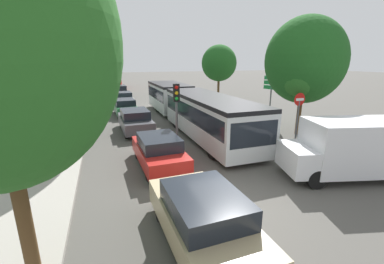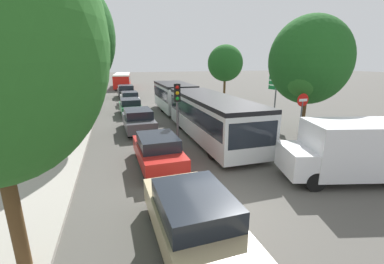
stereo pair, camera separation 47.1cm
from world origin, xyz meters
name	(u,v)px [view 2 (the right image)]	position (x,y,z in m)	size (l,w,h in m)	color
ground_plane	(229,207)	(0.00, 0.00, 0.00)	(200.00, 200.00, 0.00)	#4F4C47
kerb_strip_left	(81,108)	(-6.48, 19.80, 0.07)	(3.20, 49.60, 0.14)	#9E998E
articulated_bus	(192,105)	(2.01, 10.86, 1.47)	(2.79, 17.13, 2.54)	silver
city_bus_rear	(123,79)	(-1.79, 39.60, 1.36)	(3.25, 11.10, 2.36)	red
queued_car_tan	(193,218)	(-1.58, -1.29, 0.75)	(1.96, 4.32, 1.48)	tan
queued_car_red	(158,150)	(-1.59, 4.01, 0.71)	(1.86, 4.11, 1.41)	#B21E19
queued_car_graphite	(138,120)	(-1.87, 10.15, 0.74)	(1.94, 4.27, 1.46)	#47474C
queued_car_green	(130,106)	(-2.02, 15.84, 0.70)	(1.82, 4.01, 1.37)	#236638
queued_car_white	(130,98)	(-1.77, 20.99, 0.70)	(1.83, 4.04, 1.38)	white
queued_car_black	(126,91)	(-1.88, 26.84, 0.78)	(2.04, 4.51, 1.54)	black
white_van	(355,150)	(5.40, 0.48, 1.24)	(5.33, 3.14, 2.31)	silver
traffic_light	(177,102)	(-0.20, 6.04, 2.50)	(0.36, 0.38, 3.40)	#56595E
no_entry_sign	(302,111)	(6.40, 4.81, 1.88)	(0.70, 0.08, 2.82)	#56595E
direction_sign_post	(276,89)	(7.89, 9.44, 2.57)	(0.41, 1.37, 3.60)	#56595E
tree_left_mid	(63,38)	(-5.56, 8.84, 5.61)	(5.20, 5.20, 8.94)	#51381E
tree_left_far	(85,54)	(-5.38, 18.19, 5.06)	(4.01, 4.01, 7.08)	#51381E
tree_left_distant	(87,56)	(-6.07, 27.26, 4.97)	(5.06, 5.06, 7.57)	#51381E
tree_right_near	(309,63)	(7.71, 6.23, 4.39)	(4.64, 4.64, 7.05)	#51381E
tree_right_mid	(225,64)	(8.10, 19.04, 4.14)	(3.65, 3.65, 6.11)	#51381E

